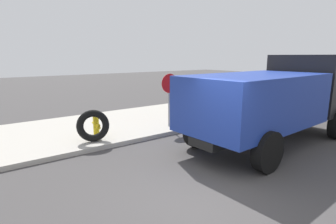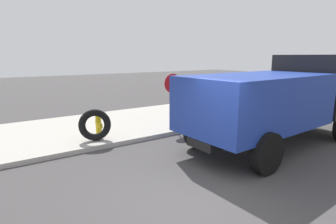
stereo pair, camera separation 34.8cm
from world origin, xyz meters
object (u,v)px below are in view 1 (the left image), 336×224
Objects in this scene: dump_truck_blue at (277,96)px; stop_sign at (169,90)px; loose_tire at (93,126)px; fire_hydrant at (96,123)px.

stop_sign is at bearing 120.08° from dump_truck_blue.
loose_tire is 0.50× the size of stop_sign.
stop_sign is at bearing -8.08° from fire_hydrant.
loose_tire is at bearing 147.22° from dump_truck_blue.
dump_truck_blue is (4.92, -3.85, 0.98)m from fire_hydrant.
stop_sign is (2.93, -0.42, 0.99)m from fire_hydrant.
stop_sign is 0.30× the size of dump_truck_blue.
loose_tire is (-0.30, -0.49, 0.06)m from fire_hydrant.
fire_hydrant is 0.58m from loose_tire.
stop_sign is (3.23, 0.07, 0.94)m from loose_tire.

